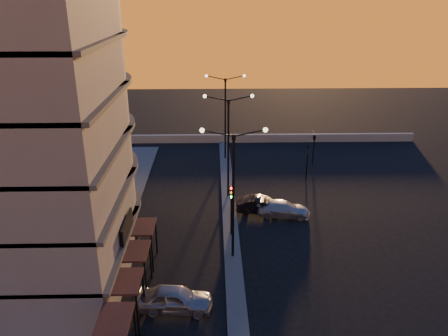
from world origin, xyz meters
TOP-DOWN VIEW (x-y plane):
  - ground at (0.00, 0.00)m, footprint 120.00×120.00m
  - sidewalk_west at (-10.50, 4.00)m, footprint 5.00×40.00m
  - median at (0.00, 10.00)m, footprint 1.20×36.00m
  - parapet at (2.00, 26.00)m, footprint 44.00×0.50m
  - building at (-14.00, 0.03)m, footprint 14.35×17.08m
  - streetlamp_near at (0.00, 0.00)m, footprint 4.32×0.32m
  - streetlamp_mid at (0.00, 10.00)m, footprint 4.32×0.32m
  - streetlamp_far at (0.00, 20.00)m, footprint 4.32×0.32m
  - traffic_light_main at (0.00, 2.87)m, footprint 0.28×0.44m
  - signal_east_a at (8.00, 14.00)m, footprint 0.13×0.16m
  - signal_east_b at (9.50, 18.00)m, footprint 0.42×1.99m
  - car_hatchback at (-3.60, -5.45)m, footprint 4.50×2.13m
  - car_sedan at (2.73, 6.70)m, footprint 4.39×2.10m
  - car_wagon at (4.50, 6.09)m, footprint 4.62×2.36m

SIDE VIEW (x-z plane):
  - ground at x=0.00m, z-range 0.00..0.00m
  - sidewalk_west at x=-10.50m, z-range 0.00..0.12m
  - median at x=0.00m, z-range 0.00..0.12m
  - parapet at x=2.00m, z-range 0.00..1.00m
  - car_wagon at x=4.50m, z-range 0.00..1.28m
  - car_sedan at x=2.73m, z-range 0.00..1.39m
  - car_hatchback at x=-3.60m, z-range 0.00..1.49m
  - signal_east_a at x=8.00m, z-range 0.13..3.73m
  - traffic_light_main at x=0.00m, z-range 0.76..5.01m
  - signal_east_b at x=9.50m, z-range 1.30..4.90m
  - streetlamp_near at x=0.00m, z-range 0.84..10.35m
  - streetlamp_mid at x=0.00m, z-range 0.84..10.35m
  - streetlamp_far at x=0.00m, z-range 0.84..10.35m
  - building at x=-14.00m, z-range -0.59..24.41m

